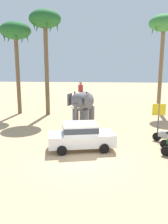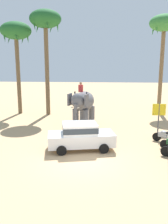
{
  "view_description": "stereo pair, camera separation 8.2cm",
  "coord_description": "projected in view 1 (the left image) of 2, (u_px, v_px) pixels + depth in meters",
  "views": [
    {
      "loc": [
        1.12,
        -11.94,
        5.22
      ],
      "look_at": [
        -0.36,
        5.74,
        1.6
      ],
      "focal_mm": 36.85,
      "sensor_mm": 36.0,
      "label": 1
    },
    {
      "loc": [
        1.2,
        -11.94,
        5.22
      ],
      "look_at": [
        -0.36,
        5.74,
        1.6
      ],
      "focal_mm": 36.85,
      "sensor_mm": 36.0,
      "label": 2
    }
  ],
  "objects": [
    {
      "name": "ground_plane",
      "position": [
        82.0,
        161.0,
        12.8
      ],
      "size": [
        120.0,
        120.0,
        0.0
      ],
      "primitive_type": "plane",
      "color": "tan"
    },
    {
      "name": "car_sedan_foreground",
      "position": [
        81.0,
        135.0,
        14.35
      ],
      "size": [
        4.37,
        2.54,
        1.7
      ],
      "color": "white",
      "rests_on": "ground"
    },
    {
      "name": "elephant_with_mahout",
      "position": [
        83.0,
        104.0,
        19.74
      ],
      "size": [
        2.32,
        4.01,
        3.88
      ],
      "color": "slate",
      "rests_on": "ground"
    },
    {
      "name": "motorcycle_far_in_row",
      "position": [
        166.0,
        136.0,
        15.78
      ],
      "size": [
        1.68,
        0.9,
        0.94
      ],
      "color": "black",
      "rests_on": "ground"
    },
    {
      "name": "palm_tree_behind_elephant",
      "position": [
        16.0,
        34.0,
        23.81
      ],
      "size": [
        3.2,
        3.2,
        9.64
      ],
      "color": "brown",
      "rests_on": "ground"
    },
    {
      "name": "palm_tree_near_hut",
      "position": [
        164.0,
        27.0,
        24.92
      ],
      "size": [
        3.2,
        3.2,
        10.62
      ],
      "color": "brown",
      "rests_on": "ground"
    },
    {
      "name": "palm_tree_left_of_road",
      "position": [
        45.0,
        23.0,
        23.06
      ],
      "size": [
        3.2,
        3.2,
        10.69
      ],
      "color": "brown",
      "rests_on": "ground"
    },
    {
      "name": "signboard_yellow",
      "position": [
        159.0,
        112.0,
        17.83
      ],
      "size": [
        1.0,
        0.1,
        2.4
      ],
      "color": "#4C4C51",
      "rests_on": "ground"
    }
  ]
}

